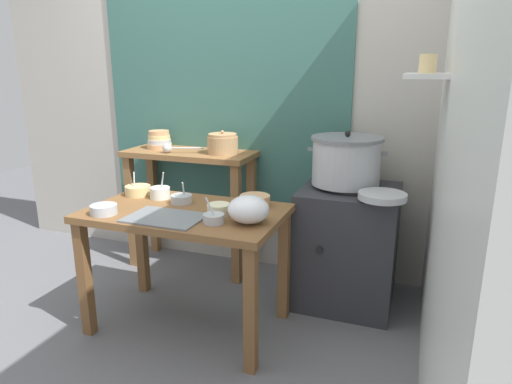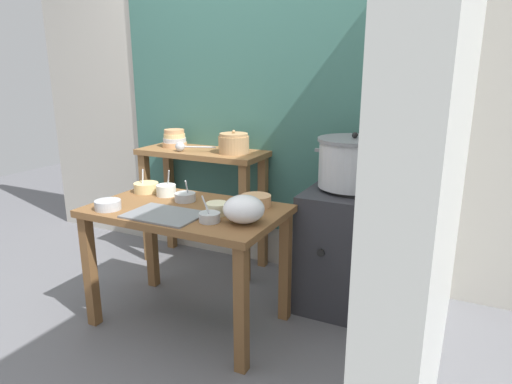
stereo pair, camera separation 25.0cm
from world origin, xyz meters
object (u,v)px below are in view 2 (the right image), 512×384
(prep_bowl_1, at_px, (166,190))
(prep_bowl_5, at_px, (185,197))
(prep_bowl_4, at_px, (217,208))
(prep_table, at_px, (187,226))
(steamer_pot, at_px, (353,163))
(bowl_stack_enamel, at_px, (175,139))
(serving_tray, at_px, (164,215))
(prep_bowl_3, at_px, (210,217))
(back_shelf_table, at_px, (203,179))
(stove_block, at_px, (354,249))
(plastic_bag, at_px, (244,209))
(ladle, at_px, (182,147))
(wide_pan, at_px, (385,200))
(clay_pot, at_px, (234,143))
(prep_bowl_2, at_px, (256,200))
(prep_bowl_0, at_px, (146,187))
(prep_bowl_6, at_px, (108,204))

(prep_bowl_1, relative_size, prep_bowl_5, 1.23)
(prep_bowl_4, bearing_deg, prep_table, 174.90)
(steamer_pot, height_order, prep_bowl_1, steamer_pot)
(bowl_stack_enamel, distance_m, serving_tray, 1.17)
(bowl_stack_enamel, distance_m, prep_bowl_4, 1.21)
(prep_table, bearing_deg, prep_bowl_3, -30.68)
(back_shelf_table, bearing_deg, prep_table, -63.75)
(stove_block, relative_size, plastic_bag, 3.63)
(stove_block, bearing_deg, bowl_stack_enamel, 173.66)
(prep_bowl_3, relative_size, prep_bowl_4, 1.10)
(bowl_stack_enamel, bearing_deg, ladle, -40.47)
(wide_pan, xyz_separation_m, prep_bowl_3, (-0.78, -0.53, -0.05))
(plastic_bag, bearing_deg, clay_pot, 121.65)
(prep_bowl_1, relative_size, prep_bowl_2, 0.95)
(back_shelf_table, xyz_separation_m, prep_bowl_3, (0.62, -0.91, 0.07))
(ladle, relative_size, prep_bowl_0, 1.84)
(back_shelf_table, height_order, stove_block, back_shelf_table)
(prep_bowl_2, relative_size, prep_bowl_4, 1.40)
(prep_bowl_5, distance_m, prep_bowl_6, 0.44)
(prep_table, xyz_separation_m, steamer_pot, (0.78, 0.65, 0.32))
(back_shelf_table, xyz_separation_m, prep_bowl_5, (0.30, -0.66, 0.07))
(steamer_pot, bearing_deg, prep_bowl_3, -123.68)
(clay_pot, height_order, prep_bowl_3, clay_pot)
(prep_table, relative_size, serving_tray, 2.75)
(bowl_stack_enamel, height_order, prep_bowl_2, bowl_stack_enamel)
(bowl_stack_enamel, xyz_separation_m, prep_bowl_0, (0.22, -0.63, -0.21))
(bowl_stack_enamel, xyz_separation_m, prep_bowl_2, (0.99, -0.59, -0.21))
(prep_bowl_5, bearing_deg, prep_bowl_6, -132.03)
(wide_pan, distance_m, prep_bowl_5, 1.15)
(clay_pot, distance_m, bowl_stack_enamel, 0.54)
(serving_tray, relative_size, prep_bowl_6, 2.76)
(ladle, bearing_deg, bowl_stack_enamel, 139.53)
(steamer_pot, bearing_deg, clay_pot, 172.95)
(wide_pan, bearing_deg, prep_bowl_5, -166.11)
(wide_pan, distance_m, prep_bowl_1, 1.31)
(wide_pan, xyz_separation_m, prep_bowl_5, (-1.11, -0.28, -0.05))
(ladle, bearing_deg, back_shelf_table, 46.82)
(stove_block, bearing_deg, prep_bowl_0, -159.49)
(prep_bowl_4, bearing_deg, steamer_pot, 50.06)
(bowl_stack_enamel, height_order, serving_tray, bowl_stack_enamel)
(bowl_stack_enamel, xyz_separation_m, wide_pan, (1.68, -0.41, -0.16))
(plastic_bag, distance_m, prep_bowl_5, 0.53)
(back_shelf_table, relative_size, wide_pan, 3.59)
(back_shelf_table, bearing_deg, wide_pan, -15.08)
(serving_tray, height_order, prep_bowl_0, prep_bowl_0)
(back_shelf_table, height_order, prep_bowl_4, back_shelf_table)
(bowl_stack_enamel, height_order, prep_bowl_3, bowl_stack_enamel)
(steamer_pot, xyz_separation_m, bowl_stack_enamel, (-1.43, 0.14, 0.03))
(bowl_stack_enamel, distance_m, prep_bowl_2, 1.17)
(prep_bowl_2, bearing_deg, serving_tray, -134.28)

